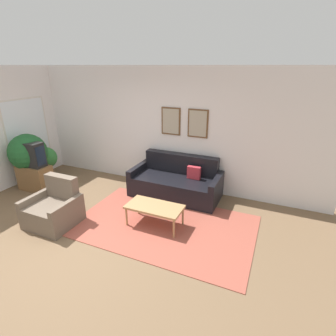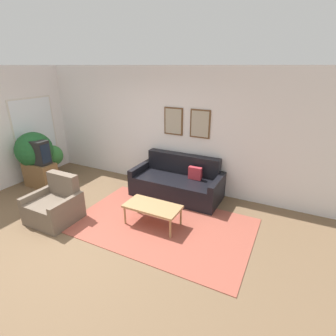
{
  "view_description": "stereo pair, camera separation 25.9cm",
  "coord_description": "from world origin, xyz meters",
  "px_view_note": "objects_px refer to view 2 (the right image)",
  "views": [
    {
      "loc": [
        2.83,
        -2.76,
        2.7
      ],
      "look_at": [
        0.94,
        1.54,
        0.85
      ],
      "focal_mm": 28.0,
      "sensor_mm": 36.0,
      "label": 1
    },
    {
      "loc": [
        3.06,
        -2.64,
        2.7
      ],
      "look_at": [
        0.94,
        1.54,
        0.85
      ],
      "focal_mm": 28.0,
      "sensor_mm": 36.0,
      "label": 2
    }
  ],
  "objects_px": {
    "couch": "(178,183)",
    "armchair": "(55,206)",
    "coffee_table": "(153,207)",
    "tv": "(37,152)",
    "potted_plant_tall": "(34,151)"
  },
  "relations": [
    {
      "from": "potted_plant_tall",
      "to": "coffee_table",
      "type": "bearing_deg",
      "value": -5.49
    },
    {
      "from": "couch",
      "to": "armchair",
      "type": "height_order",
      "value": "couch"
    },
    {
      "from": "tv",
      "to": "armchair",
      "type": "relative_size",
      "value": 0.74
    },
    {
      "from": "couch",
      "to": "potted_plant_tall",
      "type": "distance_m",
      "value": 3.45
    },
    {
      "from": "coffee_table",
      "to": "tv",
      "type": "bearing_deg",
      "value": 175.95
    },
    {
      "from": "coffee_table",
      "to": "tv",
      "type": "distance_m",
      "value": 3.22
    },
    {
      "from": "coffee_table",
      "to": "potted_plant_tall",
      "type": "xyz_separation_m",
      "value": [
        -3.38,
        0.33,
        0.46
      ]
    },
    {
      "from": "potted_plant_tall",
      "to": "couch",
      "type": "bearing_deg",
      "value": 15.78
    },
    {
      "from": "couch",
      "to": "armchair",
      "type": "relative_size",
      "value": 2.31
    },
    {
      "from": "couch",
      "to": "potted_plant_tall",
      "type": "xyz_separation_m",
      "value": [
        -3.29,
        -0.93,
        0.52
      ]
    },
    {
      "from": "armchair",
      "to": "potted_plant_tall",
      "type": "relative_size",
      "value": 0.66
    },
    {
      "from": "armchair",
      "to": "coffee_table",
      "type": "bearing_deg",
      "value": 19.74
    },
    {
      "from": "couch",
      "to": "coffee_table",
      "type": "height_order",
      "value": "couch"
    },
    {
      "from": "couch",
      "to": "coffee_table",
      "type": "distance_m",
      "value": 1.26
    },
    {
      "from": "coffee_table",
      "to": "tv",
      "type": "xyz_separation_m",
      "value": [
        -3.17,
        0.22,
        0.5
      ]
    }
  ]
}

